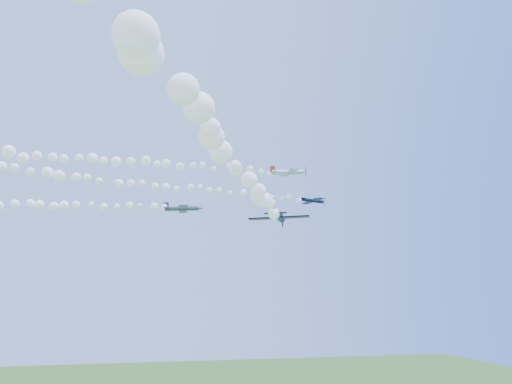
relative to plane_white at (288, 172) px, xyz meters
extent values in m
cylinder|color=silver|center=(-0.25, -0.01, -0.03)|extent=(6.83, 1.30, 1.53)
cone|color=silver|center=(3.38, 0.14, 0.29)|extent=(0.91, 0.94, 0.97)
cone|color=#A72D13|center=(3.88, 0.16, 0.33)|extent=(0.38, 0.33, 0.34)
cube|color=black|center=(3.75, 0.15, 0.32)|extent=(0.24, 0.36, 2.13)
cube|color=silver|center=(0.04, 0.01, -0.13)|extent=(2.08, 8.34, 1.07)
cube|color=silver|center=(-3.27, -0.14, -0.23)|extent=(1.10, 2.95, 0.44)
cube|color=#A72D13|center=(-3.41, -0.20, 0.37)|extent=(1.18, 0.27, 1.44)
sphere|color=black|center=(0.67, -0.01, 0.48)|extent=(0.91, 0.91, 0.95)
cylinder|color=#0C1336|center=(5.89, 2.96, -5.03)|extent=(5.55, 1.90, 0.88)
cone|color=#0C1336|center=(8.79, 3.61, -5.09)|extent=(0.79, 0.85, 0.75)
cone|color=white|center=(9.19, 3.71, -5.10)|extent=(0.33, 0.31, 0.26)
cube|color=black|center=(9.08, 3.68, -5.10)|extent=(0.11, 0.15, 1.74)
cube|color=#0C1336|center=(6.11, 3.01, -5.15)|extent=(2.84, 6.91, 0.25)
cube|color=#0C1336|center=(3.48, 2.41, -4.94)|extent=(1.29, 2.49, 0.12)
cube|color=white|center=(3.42, 2.39, -4.43)|extent=(0.89, 0.28, 1.12)
sphere|color=black|center=(6.66, 3.12, -4.70)|extent=(0.80, 0.79, 0.68)
cylinder|color=#3E485B|center=(-21.11, 7.39, -7.03)|extent=(6.89, 1.30, 1.30)
cone|color=#3E485B|center=(-17.43, 7.26, -6.85)|extent=(0.88, 0.95, 0.95)
cone|color=navy|center=(-16.92, 7.24, -6.82)|extent=(0.37, 0.34, 0.34)
cube|color=black|center=(-17.05, 7.25, -6.83)|extent=(0.17, 0.19, 2.16)
cube|color=#3E485B|center=(-20.82, 7.38, -7.16)|extent=(2.00, 8.46, 0.38)
cube|color=#3E485B|center=(-24.17, 7.50, -7.13)|extent=(1.07, 2.99, 0.19)
cube|color=navy|center=(-24.30, 7.49, -6.51)|extent=(1.15, 0.16, 1.42)
sphere|color=black|center=(-20.17, 7.35, -6.55)|extent=(0.89, 0.86, 0.87)
cylinder|color=black|center=(-11.61, -35.10, -16.15)|extent=(2.88, 5.53, 1.11)
cone|color=black|center=(-10.41, -32.30, -15.97)|extent=(0.96, 0.93, 0.79)
cone|color=gold|center=(-10.25, -31.92, -15.95)|extent=(0.36, 0.37, 0.28)
cube|color=black|center=(-10.29, -32.02, -15.96)|extent=(0.20, 0.18, 1.78)
cube|color=black|center=(-11.51, -34.88, -16.25)|extent=(6.93, 4.02, 0.30)
cube|color=black|center=(-12.60, -37.42, -16.24)|extent=(2.55, 1.69, 0.15)
cube|color=gold|center=(-12.65, -37.52, -15.73)|extent=(0.46, 0.90, 1.17)
sphere|color=black|center=(-11.31, -34.38, -15.75)|extent=(0.91, 0.92, 0.72)
camera|label=1|loc=(-23.92, -81.13, -25.05)|focal=30.00mm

